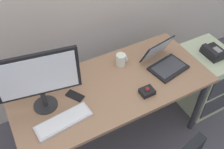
# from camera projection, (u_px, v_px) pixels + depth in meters

# --- Properties ---
(ground_plane) EXTENTS (8.00, 8.00, 0.00)m
(ground_plane) POSITION_uv_depth(u_px,v_px,m) (112.00, 134.00, 2.62)
(ground_plane) COLOR #4A4750
(desk) EXTENTS (1.64, 0.74, 0.75)m
(desk) POSITION_uv_depth(u_px,v_px,m) (112.00, 91.00, 2.14)
(desk) COLOR #9B7253
(desk) RESTS_ON ground
(file_cabinet) EXTENTS (0.42, 0.53, 0.70)m
(file_cabinet) POSITION_uv_depth(u_px,v_px,m) (202.00, 79.00, 2.69)
(file_cabinet) COLOR beige
(file_cabinet) RESTS_ON ground
(desk_phone) EXTENTS (0.17, 0.20, 0.09)m
(desk_phone) POSITION_uv_depth(u_px,v_px,m) (213.00, 52.00, 2.41)
(desk_phone) COLOR black
(desk_phone) RESTS_ON file_cabinet
(monitor_main) EXTENTS (0.57, 0.18, 0.50)m
(monitor_main) POSITION_uv_depth(u_px,v_px,m) (38.00, 78.00, 1.72)
(monitor_main) COLOR #262628
(monitor_main) RESTS_ON desk
(keyboard) EXTENTS (0.42, 0.18, 0.03)m
(keyboard) POSITION_uv_depth(u_px,v_px,m) (64.00, 121.00, 1.82)
(keyboard) COLOR silver
(keyboard) RESTS_ON desk
(laptop) EXTENTS (0.36, 0.36, 0.22)m
(laptop) POSITION_uv_depth(u_px,v_px,m) (164.00, 61.00, 2.21)
(laptop) COLOR black
(laptop) RESTS_ON desk
(trackball_mouse) EXTENTS (0.11, 0.09, 0.07)m
(trackball_mouse) POSITION_uv_depth(u_px,v_px,m) (147.00, 91.00, 2.01)
(trackball_mouse) COLOR black
(trackball_mouse) RESTS_ON desk
(coffee_mug) EXTENTS (0.09, 0.08, 0.11)m
(coffee_mug) POSITION_uv_depth(u_px,v_px,m) (121.00, 60.00, 2.22)
(coffee_mug) COLOR silver
(coffee_mug) RESTS_ON desk
(cell_phone) EXTENTS (0.13, 0.16, 0.01)m
(cell_phone) POSITION_uv_depth(u_px,v_px,m) (75.00, 96.00, 2.00)
(cell_phone) COLOR black
(cell_phone) RESTS_ON desk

